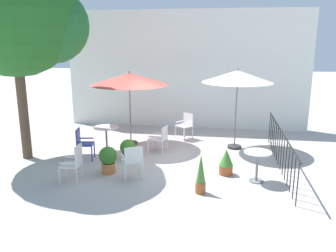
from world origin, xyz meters
TOP-DOWN VIEW (x-y plane):
  - ground_plane at (0.00, 0.00)m, footprint 60.00×60.00m
  - villa_facade at (0.00, 4.14)m, footprint 9.25×0.30m
  - terrace_railing at (3.04, -0.00)m, footprint 0.03×5.05m
  - shade_tree at (-4.10, -0.31)m, footprint 3.65×3.48m
  - patio_umbrella_0 at (-1.51, 1.45)m, footprint 2.46×2.46m
  - patio_umbrella_1 at (1.87, 1.55)m, footprint 2.17×2.17m
  - cafe_table_0 at (-2.05, 0.59)m, footprint 0.76×0.76m
  - cafe_table_1 at (2.33, -1.12)m, footprint 0.66×0.66m
  - patio_chair_0 at (-2.06, -1.80)m, footprint 0.49×0.49m
  - patio_chair_1 at (0.21, 2.40)m, footprint 0.64×0.64m
  - patio_chair_2 at (-0.40, 0.75)m, footprint 0.58×0.55m
  - patio_chair_3 at (-0.70, -1.39)m, footprint 0.62×0.60m
  - patio_chair_4 at (-2.48, -0.24)m, footprint 0.52×0.50m
  - potted_plant_0 at (1.59, -0.77)m, footprint 0.37×0.37m
  - potted_plant_1 at (-1.42, -1.15)m, footprint 0.47×0.47m
  - potted_plant_2 at (-1.20, -0.05)m, footprint 0.46×0.46m
  - potted_plant_3 at (1.02, -2.00)m, footprint 0.24×0.24m

SIDE VIEW (x-z plane):
  - ground_plane at x=0.00m, z-range 0.00..0.00m
  - potted_plant_2 at x=-1.20m, z-range 0.03..0.63m
  - potted_plant_0 at x=1.59m, z-range 0.01..0.69m
  - potted_plant_1 at x=-1.42m, z-range 0.04..0.75m
  - potted_plant_3 at x=1.02m, z-range -0.02..0.92m
  - patio_chair_2 at x=-0.40m, z-range 0.07..0.90m
  - patio_chair_3 at x=-0.70m, z-range 0.08..0.94m
  - patio_chair_0 at x=-2.06m, z-range 0.05..0.98m
  - patio_chair_1 at x=0.21m, z-range 0.08..0.97m
  - cafe_table_1 at x=2.33m, z-range 0.15..0.91m
  - patio_chair_4 at x=-2.48m, z-range 0.07..0.99m
  - cafe_table_0 at x=-2.05m, z-range 0.15..0.94m
  - terrace_railing at x=3.04m, z-range 0.17..1.19m
  - patio_umbrella_0 at x=-1.51m, z-range 0.94..3.35m
  - villa_facade at x=0.00m, z-range 0.00..4.47m
  - patio_umbrella_1 at x=1.87m, z-range 1.00..3.54m
  - shade_tree at x=-4.10m, z-range 1.20..7.05m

